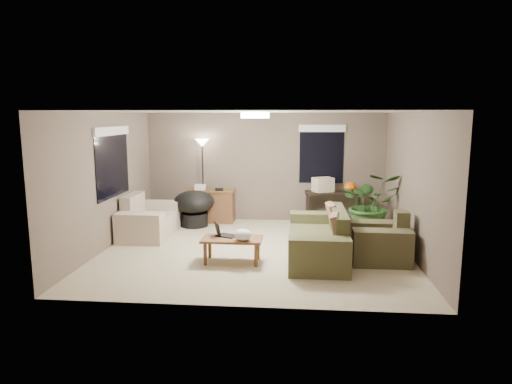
# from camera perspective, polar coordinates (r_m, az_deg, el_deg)

# --- Properties ---
(room_shell) EXTENTS (5.50, 5.50, 5.50)m
(room_shell) POSITION_cam_1_polar(r_m,az_deg,el_deg) (8.14, -0.13, 1.16)
(room_shell) COLOR #BBAD8B
(room_shell) RESTS_ON ground
(main_sofa) EXTENTS (0.95, 2.20, 0.85)m
(main_sofa) POSITION_cam_1_polar(r_m,az_deg,el_deg) (7.99, 7.94, -6.10)
(main_sofa) COLOR #45462A
(main_sofa) RESTS_ON ground
(throw_pillows) EXTENTS (0.29, 1.38, 0.47)m
(throw_pillows) POSITION_cam_1_polar(r_m,az_deg,el_deg) (7.92, 9.85, -3.63)
(throw_pillows) COLOR #8C7251
(throw_pillows) RESTS_ON main_sofa
(loveseat) EXTENTS (0.90, 1.60, 0.85)m
(loveseat) POSITION_cam_1_polar(r_m,az_deg,el_deg) (9.62, -13.34, -3.57)
(loveseat) COLOR beige
(loveseat) RESTS_ON ground
(armchair) EXTENTS (0.95, 1.00, 0.85)m
(armchair) POSITION_cam_1_polar(r_m,az_deg,el_deg) (8.07, 15.19, -6.17)
(armchair) COLOR brown
(armchair) RESTS_ON ground
(coffee_table) EXTENTS (1.00, 0.55, 0.42)m
(coffee_table) POSITION_cam_1_polar(r_m,az_deg,el_deg) (7.67, -3.01, -6.19)
(coffee_table) COLOR brown
(coffee_table) RESTS_ON ground
(laptop) EXTENTS (0.43, 0.34, 0.24)m
(laptop) POSITION_cam_1_polar(r_m,az_deg,el_deg) (7.76, -4.14, -5.09)
(laptop) COLOR black
(laptop) RESTS_ON coffee_table
(plastic_bag) EXTENTS (0.34, 0.32, 0.19)m
(plastic_bag) POSITION_cam_1_polar(r_m,az_deg,el_deg) (7.46, -1.65, -5.37)
(plastic_bag) COLOR white
(plastic_bag) RESTS_ON coffee_table
(desk) EXTENTS (1.10, 0.50, 0.75)m
(desk) POSITION_cam_1_polar(r_m,az_deg,el_deg) (10.59, -5.62, -1.71)
(desk) COLOR brown
(desk) RESTS_ON ground
(desk_papers) EXTENTS (0.70, 0.29, 0.12)m
(desk_papers) POSITION_cam_1_polar(r_m,az_deg,el_deg) (10.54, -6.50, 0.56)
(desk_papers) COLOR silver
(desk_papers) RESTS_ON desk
(console_table) EXTENTS (1.30, 0.40, 0.75)m
(console_table) POSITION_cam_1_polar(r_m,az_deg,el_deg) (10.41, 9.67, -1.66)
(console_table) COLOR black
(console_table) RESTS_ON ground
(pumpkin) EXTENTS (0.33, 0.33, 0.23)m
(pumpkin) POSITION_cam_1_polar(r_m,az_deg,el_deg) (10.38, 11.67, 0.63)
(pumpkin) COLOR orange
(pumpkin) RESTS_ON console_table
(cardboard_box) EXTENTS (0.52, 0.46, 0.32)m
(cardboard_box) POSITION_cam_1_polar(r_m,az_deg,el_deg) (10.32, 8.36, 0.92)
(cardboard_box) COLOR beige
(cardboard_box) RESTS_ON console_table
(papasan_chair) EXTENTS (0.91, 0.91, 0.80)m
(papasan_chair) POSITION_cam_1_polar(r_m,az_deg,el_deg) (10.20, -7.74, -1.69)
(papasan_chair) COLOR black
(papasan_chair) RESTS_ON ground
(floor_lamp) EXTENTS (0.32, 0.32, 1.91)m
(floor_lamp) POSITION_cam_1_polar(r_m,az_deg,el_deg) (10.50, -6.73, 4.90)
(floor_lamp) COLOR black
(floor_lamp) RESTS_ON ground
(ceiling_fixture) EXTENTS (0.50, 0.50, 0.10)m
(ceiling_fixture) POSITION_cam_1_polar(r_m,az_deg,el_deg) (8.05, -0.13, 9.57)
(ceiling_fixture) COLOR white
(ceiling_fixture) RESTS_ON room_shell
(houseplant) EXTENTS (1.18, 1.31, 1.03)m
(houseplant) POSITION_cam_1_polar(r_m,az_deg,el_deg) (9.62, 14.13, -2.28)
(houseplant) COLOR #2D5923
(houseplant) RESTS_ON ground
(cat_scratching_post) EXTENTS (0.32, 0.32, 0.50)m
(cat_scratching_post) POSITION_cam_1_polar(r_m,az_deg,el_deg) (8.35, 16.84, -6.32)
(cat_scratching_post) COLOR tan
(cat_scratching_post) RESTS_ON ground
(window_left) EXTENTS (0.05, 1.56, 1.33)m
(window_left) POSITION_cam_1_polar(r_m,az_deg,el_deg) (9.03, -17.51, 4.96)
(window_left) COLOR black
(window_left) RESTS_ON room_shell
(window_back) EXTENTS (1.06, 0.05, 1.33)m
(window_back) POSITION_cam_1_polar(r_m,az_deg,el_deg) (10.53, 8.22, 5.91)
(window_back) COLOR black
(window_back) RESTS_ON room_shell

